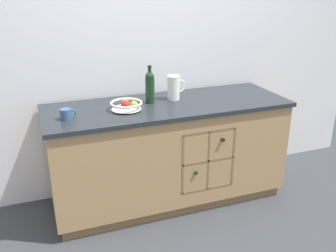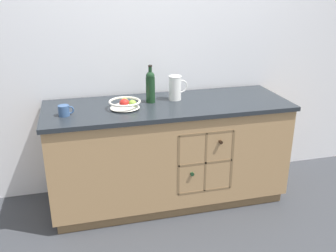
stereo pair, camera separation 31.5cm
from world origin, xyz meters
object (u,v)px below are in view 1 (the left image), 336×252
fruit_bowl (127,105)px  white_pitcher (174,87)px  ceramic_mug (66,114)px  standing_wine_bottle (150,86)px

fruit_bowl → white_pitcher: white_pitcher is taller
ceramic_mug → standing_wine_bottle: 0.72m
fruit_bowl → ceramic_mug: bearing=-173.3°
white_pitcher → ceramic_mug: 0.94m
white_pitcher → fruit_bowl: bearing=-163.0°
ceramic_mug → standing_wine_bottle: bearing=13.8°
ceramic_mug → white_pitcher: bearing=11.8°
ceramic_mug → standing_wine_bottle: (0.69, 0.17, 0.10)m
fruit_bowl → ceramic_mug: size_ratio=2.17×
ceramic_mug → fruit_bowl: bearing=6.7°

